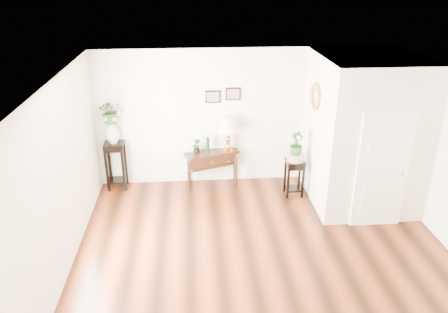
{
  "coord_description": "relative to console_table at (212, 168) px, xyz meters",
  "views": [
    {
      "loc": [
        -1.09,
        -5.65,
        4.24
      ],
      "look_at": [
        -0.54,
        1.3,
        1.18
      ],
      "focal_mm": 35.0,
      "sensor_mm": 36.0,
      "label": 1
    }
  ],
  "objects": [
    {
      "name": "plant_stand_a",
      "position": [
        -1.95,
        0.0,
        0.13
      ],
      "size": [
        0.4,
        0.4,
        0.99
      ],
      "primitive_type": "cube",
      "rotation": [
        0.0,
        0.0,
        0.03
      ],
      "color": "black",
      "rests_on": "floor"
    },
    {
      "name": "wall_back",
      "position": [
        0.7,
        0.18,
        1.03
      ],
      "size": [
        6.0,
        0.02,
        2.8
      ],
      "primitive_type": "cube",
      "color": "silver",
      "rests_on": "ground"
    },
    {
      "name": "art_print_left",
      "position": [
        0.05,
        0.16,
        1.48
      ],
      "size": [
        0.3,
        0.02,
        0.25
      ],
      "primitive_type": "cube",
      "color": "black",
      "rests_on": "wall_back"
    },
    {
      "name": "wall_ornament",
      "position": [
        1.86,
        -0.67,
        1.68
      ],
      "size": [
        0.07,
        0.51,
        0.51
      ],
      "primitive_type": "torus",
      "rotation": [
        0.0,
        1.57,
        0.0
      ],
      "color": "tan",
      "rests_on": "partition"
    },
    {
      "name": "potted_plant",
      "position": [
        -0.31,
        0.0,
        0.51
      ],
      "size": [
        0.19,
        0.17,
        0.29
      ],
      "primitive_type": "imported",
      "rotation": [
        0.0,
        0.0,
        -0.28
      ],
      "color": "#1C4718",
      "rests_on": "console_table"
    },
    {
      "name": "door",
      "position": [
        2.8,
        -1.79,
        0.68
      ],
      "size": [
        0.9,
        0.05,
        2.1
      ],
      "primitive_type": "cube",
      "color": "white",
      "rests_on": "floor"
    },
    {
      "name": "ceiling",
      "position": [
        0.7,
        -2.57,
        2.43
      ],
      "size": [
        6.0,
        5.5,
        0.02
      ],
      "primitive_type": "cube",
      "color": "white",
      "rests_on": "ground"
    },
    {
      "name": "floor",
      "position": [
        0.7,
        -2.57,
        -0.37
      ],
      "size": [
        6.0,
        5.5,
        0.02
      ],
      "primitive_type": "cube",
      "color": "maroon",
      "rests_on": "ground"
    },
    {
      "name": "ceramic_bowl",
      "position": [
        1.6,
        -0.6,
        0.46
      ],
      "size": [
        0.36,
        0.36,
        0.15
      ],
      "primitive_type": "cylinder",
      "rotation": [
        0.0,
        0.0,
        -0.09
      ],
      "color": "tan",
      "rests_on": "plant_stand_b"
    },
    {
      "name": "table_lamp",
      "position": [
        0.33,
        0.0,
        0.72
      ],
      "size": [
        0.56,
        0.56,
        0.75
      ],
      "primitive_type": "cube",
      "rotation": [
        0.0,
        0.0,
        -0.38
      ],
      "color": "#BB9245",
      "rests_on": "console_table"
    },
    {
      "name": "green_vase",
      "position": [
        -0.08,
        0.0,
        0.54
      ],
      "size": [
        0.08,
        0.08,
        0.32
      ],
      "primitive_type": "cylinder",
      "rotation": [
        0.0,
        0.0,
        -0.2
      ],
      "color": "black",
      "rests_on": "console_table"
    },
    {
      "name": "partition",
      "position": [
        2.8,
        -0.79,
        1.03
      ],
      "size": [
        1.8,
        1.95,
        2.8
      ],
      "primitive_type": "cube",
      "color": "silver",
      "rests_on": "floor"
    },
    {
      "name": "wall_left",
      "position": [
        -2.3,
        -2.57,
        1.03
      ],
      "size": [
        0.02,
        5.5,
        2.8
      ],
      "primitive_type": "cube",
      "color": "silver",
      "rests_on": "ground"
    },
    {
      "name": "lily_arrangement",
      "position": [
        -1.95,
        0.0,
        1.28
      ],
      "size": [
        0.56,
        0.52,
        0.5
      ],
      "primitive_type": "imported",
      "rotation": [
        0.0,
        0.0,
        0.34
      ],
      "color": "#1C4718",
      "rests_on": "porcelain_vase"
    },
    {
      "name": "art_print_right",
      "position": [
        0.45,
        0.16,
        1.53
      ],
      "size": [
        0.3,
        0.02,
        0.25
      ],
      "primitive_type": "cube",
      "color": "black",
      "rests_on": "wall_back"
    },
    {
      "name": "console_table",
      "position": [
        0.0,
        0.0,
        0.0
      ],
      "size": [
        1.16,
        0.71,
        0.73
      ],
      "primitive_type": "cube",
      "rotation": [
        0.0,
        0.0,
        0.34
      ],
      "color": "black",
      "rests_on": "floor"
    },
    {
      "name": "porcelain_vase",
      "position": [
        -1.95,
        0.0,
        0.85
      ],
      "size": [
        0.29,
        0.29,
        0.47
      ],
      "primitive_type": null,
      "rotation": [
        0.0,
        0.0,
        -0.09
      ],
      "color": "silver",
      "rests_on": "plant_stand_a"
    },
    {
      "name": "narcissus",
      "position": [
        1.6,
        -0.6,
        0.73
      ],
      "size": [
        0.33,
        0.33,
        0.46
      ],
      "primitive_type": "imported",
      "rotation": [
        0.0,
        0.0,
        -0.4
      ],
      "color": "#1C4718",
      "rests_on": "ceramic_bowl"
    },
    {
      "name": "plant_stand_b",
      "position": [
        1.6,
        -0.6,
        0.01
      ],
      "size": [
        0.36,
        0.36,
        0.75
      ],
      "primitive_type": "cube",
      "rotation": [
        0.0,
        0.0,
        0.01
      ],
      "color": "black",
      "rests_on": "floor"
    }
  ]
}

